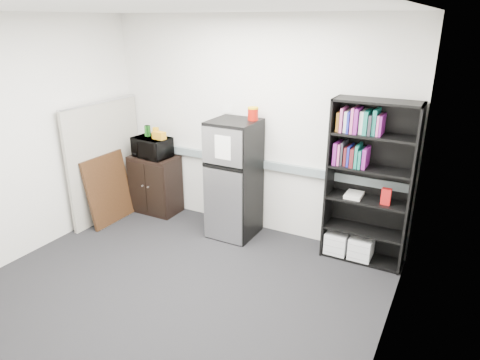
{
  "coord_description": "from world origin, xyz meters",
  "views": [
    {
      "loc": [
        2.34,
        -2.95,
        2.61
      ],
      "look_at": [
        0.28,
        0.9,
        0.98
      ],
      "focal_mm": 32.0,
      "sensor_mm": 36.0,
      "label": 1
    }
  ],
  "objects_px": {
    "bookshelf": "(367,180)",
    "cubicle_partition": "(106,161)",
    "microwave": "(152,147)",
    "cabinet": "(155,184)",
    "refrigerator": "(234,179)"
  },
  "relations": [
    {
      "from": "bookshelf",
      "to": "microwave",
      "type": "bearing_deg",
      "value": -178.4
    },
    {
      "from": "cabinet",
      "to": "cubicle_partition",
      "type": "bearing_deg",
      "value": -139.16
    },
    {
      "from": "cubicle_partition",
      "to": "cabinet",
      "type": "relative_size",
      "value": 1.96
    },
    {
      "from": "microwave",
      "to": "cabinet",
      "type": "bearing_deg",
      "value": 95.2
    },
    {
      "from": "refrigerator",
      "to": "cubicle_partition",
      "type": "bearing_deg",
      "value": -169.36
    },
    {
      "from": "bookshelf",
      "to": "cubicle_partition",
      "type": "height_order",
      "value": "bookshelf"
    },
    {
      "from": "cubicle_partition",
      "to": "refrigerator",
      "type": "bearing_deg",
      "value": 10.64
    },
    {
      "from": "cabinet",
      "to": "refrigerator",
      "type": "bearing_deg",
      "value": -3.45
    },
    {
      "from": "microwave",
      "to": "bookshelf",
      "type": "bearing_deg",
      "value": 6.8
    },
    {
      "from": "cubicle_partition",
      "to": "microwave",
      "type": "distance_m",
      "value": 0.65
    },
    {
      "from": "cubicle_partition",
      "to": "cabinet",
      "type": "xyz_separation_m",
      "value": [
        0.49,
        0.42,
        -0.4
      ]
    },
    {
      "from": "bookshelf",
      "to": "cubicle_partition",
      "type": "relative_size",
      "value": 1.14
    },
    {
      "from": "bookshelf",
      "to": "cabinet",
      "type": "bearing_deg",
      "value": -178.71
    },
    {
      "from": "cubicle_partition",
      "to": "refrigerator",
      "type": "height_order",
      "value": "cubicle_partition"
    },
    {
      "from": "microwave",
      "to": "refrigerator",
      "type": "distance_m",
      "value": 1.35
    }
  ]
}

